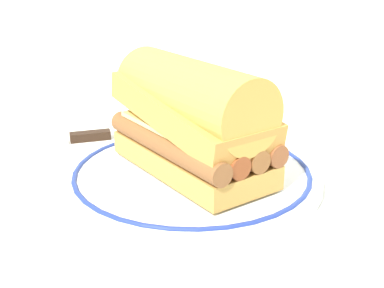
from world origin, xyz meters
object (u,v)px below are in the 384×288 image
at_px(drinking_glass, 384,141).
at_px(butter_knife, 65,139).
at_px(sausage_sandwich, 192,117).
at_px(plate, 192,175).
at_px(salt_shaker, 140,91).

height_order(drinking_glass, butter_knife, drinking_glass).
height_order(sausage_sandwich, drinking_glass, sausage_sandwich).
height_order(plate, salt_shaker, salt_shaker).
bearing_deg(drinking_glass, sausage_sandwich, -146.36).
xyz_separation_m(sausage_sandwich, drinking_glass, (0.18, 0.12, -0.03)).
relative_size(drinking_glass, salt_shaker, 1.60).
xyz_separation_m(salt_shaker, butter_knife, (0.00, -0.17, -0.03)).
xyz_separation_m(sausage_sandwich, salt_shaker, (-0.21, 0.19, -0.04)).
relative_size(plate, drinking_glass, 2.76).
height_order(sausage_sandwich, salt_shaker, sausage_sandwich).
xyz_separation_m(drinking_glass, salt_shaker, (-0.39, 0.07, -0.01)).
height_order(sausage_sandwich, butter_knife, sausage_sandwich).
relative_size(sausage_sandwich, butter_knife, 1.80).
bearing_deg(sausage_sandwich, plate, 79.58).
distance_m(plate, drinking_glass, 0.22).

